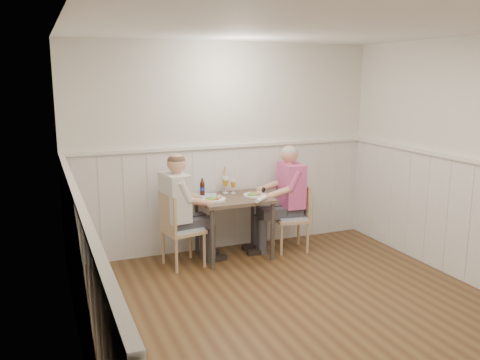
% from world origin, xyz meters
% --- Properties ---
extents(ground_plane, '(4.50, 4.50, 0.00)m').
position_xyz_m(ground_plane, '(0.00, 0.00, 0.00)').
color(ground_plane, '#482E18').
extents(room_shell, '(4.04, 4.54, 2.60)m').
position_xyz_m(room_shell, '(0.00, 0.00, 1.52)').
color(room_shell, silver).
rests_on(room_shell, ground).
extents(wainscot, '(4.00, 4.49, 1.34)m').
position_xyz_m(wainscot, '(0.00, 0.69, 0.69)').
color(wainscot, silver).
rests_on(wainscot, ground).
extents(dining_table, '(0.86, 0.70, 0.75)m').
position_xyz_m(dining_table, '(-0.05, 1.84, 0.64)').
color(dining_table, '#493E30').
rests_on(dining_table, ground).
extents(chair_right, '(0.46, 0.46, 0.85)m').
position_xyz_m(chair_right, '(0.76, 1.78, 0.46)').
color(chair_right, tan).
rests_on(chair_right, ground).
extents(chair_left, '(0.49, 0.49, 0.88)m').
position_xyz_m(chair_left, '(-0.76, 1.76, 0.48)').
color(chair_left, tan).
rests_on(chair_left, ground).
extents(man_in_pink, '(0.66, 0.46, 1.37)m').
position_xyz_m(man_in_pink, '(0.69, 1.84, 0.57)').
color(man_in_pink, '#3F3F47').
rests_on(man_in_pink, ground).
extents(diner_cream, '(0.67, 0.46, 1.35)m').
position_xyz_m(diner_cream, '(-0.75, 1.79, 0.57)').
color(diner_cream, '#3F3F47').
rests_on(diner_cream, ground).
extents(plate_man, '(0.28, 0.28, 0.07)m').
position_xyz_m(plate_man, '(0.21, 1.80, 0.77)').
color(plate_man, white).
rests_on(plate_man, dining_table).
extents(plate_diner, '(0.29, 0.29, 0.07)m').
position_xyz_m(plate_diner, '(-0.34, 1.78, 0.77)').
color(plate_diner, white).
rests_on(plate_diner, dining_table).
extents(beer_glass_a, '(0.07, 0.07, 0.18)m').
position_xyz_m(beer_glass_a, '(0.02, 2.03, 0.87)').
color(beer_glass_a, silver).
rests_on(beer_glass_a, dining_table).
extents(beer_glass_b, '(0.08, 0.08, 0.21)m').
position_xyz_m(beer_glass_b, '(-0.07, 2.07, 0.89)').
color(beer_glass_b, silver).
rests_on(beer_glass_b, dining_table).
extents(beer_bottle, '(0.06, 0.06, 0.21)m').
position_xyz_m(beer_bottle, '(-0.37, 2.07, 0.84)').
color(beer_bottle, black).
rests_on(beer_bottle, dining_table).
extents(rolled_napkin, '(0.21, 0.19, 0.05)m').
position_xyz_m(rolled_napkin, '(0.17, 1.53, 0.78)').
color(rolled_napkin, white).
rests_on(rolled_napkin, dining_table).
extents(grass_vase, '(0.04, 0.04, 0.35)m').
position_xyz_m(grass_vase, '(-0.07, 2.15, 0.91)').
color(grass_vase, silver).
rests_on(grass_vase, dining_table).
extents(gingham_mat, '(0.35, 0.32, 0.01)m').
position_xyz_m(gingham_mat, '(-0.35, 2.06, 0.75)').
color(gingham_mat, '#4A65A0').
rests_on(gingham_mat, dining_table).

